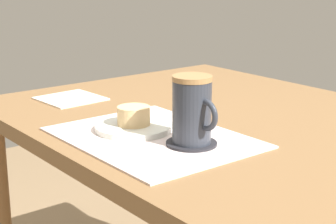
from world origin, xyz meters
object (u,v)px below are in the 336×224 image
pastry (134,116)px  coffee_mug (193,110)px  dining_table (227,150)px  pastry_plate (134,127)px

pastry → coffee_mug: coffee_mug is taller
pastry → coffee_mug: (0.15, 0.03, 0.04)m
dining_table → pastry_plate: 0.26m
coffee_mug → pastry: bearing=-168.1°
pastry_plate → pastry: (-0.00, 0.00, 0.03)m
dining_table → pastry_plate: bearing=-101.4°
pastry → coffee_mug: 0.16m
dining_table → pastry: 0.27m
pastry → coffee_mug: bearing=11.9°
pastry_plate → pastry: pastry is taller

